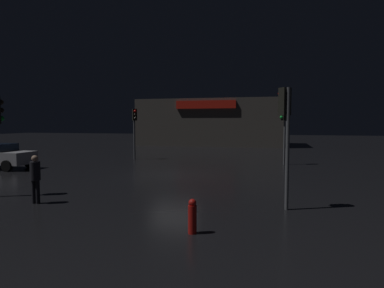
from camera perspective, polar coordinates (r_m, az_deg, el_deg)
ground_plane at (r=17.65m, az=-3.25°, el=-5.42°), size 120.00×120.00×0.00m
store_building at (r=41.73m, az=3.58°, el=3.75°), size 17.46×8.80×5.60m
traffic_signal_main at (r=10.95m, az=15.88°, el=4.20°), size 0.42×0.42×3.92m
traffic_signal_opposite at (r=25.22m, az=-9.95°, el=3.53°), size 0.41×0.43×3.83m
traffic_signal_cross_right at (r=22.47m, az=15.60°, el=3.98°), size 0.42×0.42×3.98m
car_near at (r=23.12m, az=-30.45°, el=-1.76°), size 3.95×2.02×1.53m
pedestrian at (r=12.61m, az=-25.58°, el=-4.97°), size 0.35×0.35×1.68m
fire_hydrant at (r=8.49m, az=0.06°, el=-12.47°), size 0.22×0.22×0.89m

